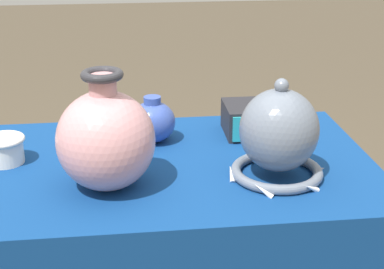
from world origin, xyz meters
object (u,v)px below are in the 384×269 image
object	(u,v)px
vase_tall_bulbous	(106,139)
vase_dome_bell	(279,136)
cup_wide_ivory	(4,149)
mosaic_tile_box	(251,119)
jar_round_cobalt	(153,121)

from	to	relation	value
vase_tall_bulbous	vase_dome_bell	size ratio (longest dim) A/B	1.11
cup_wide_ivory	mosaic_tile_box	bearing A→B (deg)	10.75
vase_dome_bell	mosaic_tile_box	world-z (taller)	vase_dome_bell
vase_tall_bulbous	cup_wide_ivory	xyz separation A→B (m)	(-0.23, 0.15, -0.07)
vase_dome_bell	cup_wide_ivory	world-z (taller)	vase_dome_bell
vase_tall_bulbous	mosaic_tile_box	distance (m)	0.45
jar_round_cobalt	vase_tall_bulbous	bearing A→B (deg)	-114.25
vase_tall_bulbous	jar_round_cobalt	xyz separation A→B (m)	(0.11, 0.24, -0.05)
vase_tall_bulbous	jar_round_cobalt	bearing A→B (deg)	65.75
vase_tall_bulbous	vase_dome_bell	world-z (taller)	vase_tall_bulbous
mosaic_tile_box	cup_wide_ivory	distance (m)	0.60
vase_dome_bell	mosaic_tile_box	size ratio (longest dim) A/B	1.58
vase_dome_bell	cup_wide_ivory	bearing A→B (deg)	166.44
vase_dome_bell	cup_wide_ivory	distance (m)	0.61
mosaic_tile_box	jar_round_cobalt	world-z (taller)	jar_round_cobalt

